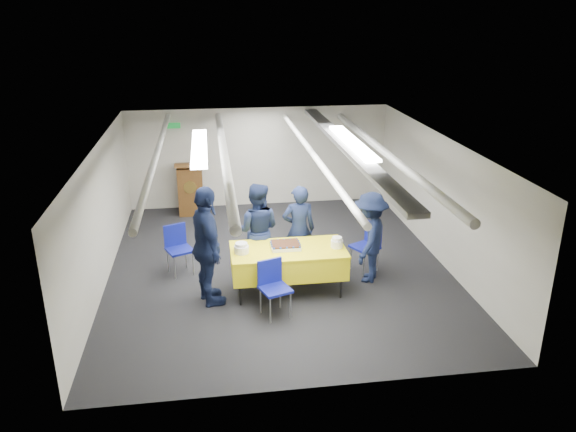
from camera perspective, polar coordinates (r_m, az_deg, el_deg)
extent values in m
plane|color=black|center=(10.27, -1.00, -5.14)|extent=(7.00, 7.00, 0.00)
cube|color=beige|center=(13.15, -2.97, 5.99)|extent=(6.00, 0.02, 2.30)
cube|color=beige|center=(9.93, -18.42, 0.03)|extent=(0.02, 7.00, 2.30)
cube|color=beige|center=(10.60, 15.21, 1.65)|extent=(0.02, 7.00, 2.30)
cube|color=white|center=(9.50, -1.09, 7.39)|extent=(6.00, 7.00, 0.02)
cylinder|color=silver|center=(9.50, -13.21, 6.16)|extent=(0.10, 6.90, 0.10)
cylinder|color=silver|center=(9.47, -6.52, 6.28)|extent=(0.14, 6.90, 0.14)
cylinder|color=silver|center=(9.64, 2.48, 6.40)|extent=(0.10, 6.90, 0.10)
cylinder|color=silver|center=(9.97, 9.89, 6.35)|extent=(0.14, 6.90, 0.14)
cube|color=gray|center=(9.74, 5.99, 7.07)|extent=(0.28, 6.90, 0.08)
cube|color=white|center=(9.44, -9.00, 6.93)|extent=(0.25, 2.60, 0.04)
cube|color=white|center=(9.75, 6.58, 7.48)|extent=(0.25, 2.60, 0.04)
cube|color=#0C591E|center=(12.92, -11.55, 8.98)|extent=(0.30, 0.04, 0.12)
cylinder|color=black|center=(8.97, -4.85, -7.98)|extent=(0.04, 0.04, 0.36)
cylinder|color=black|center=(9.19, 5.39, -7.28)|extent=(0.04, 0.04, 0.36)
cylinder|color=black|center=(9.60, -5.12, -5.98)|extent=(0.04, 0.04, 0.36)
cylinder|color=black|center=(9.80, 4.44, -5.38)|extent=(0.04, 0.04, 0.36)
cube|color=yellow|center=(9.19, 0.01, -4.62)|extent=(1.84, 0.92, 0.39)
cube|color=yellow|center=(9.10, 0.01, -3.43)|extent=(1.86, 0.94, 0.03)
cube|color=white|center=(9.13, -0.26, -3.07)|extent=(0.47, 0.38, 0.06)
cube|color=black|center=(9.11, -0.26, -2.83)|extent=(0.45, 0.36, 0.02)
sphere|color=#103899|center=(8.93, -1.43, -3.33)|extent=(0.04, 0.04, 0.04)
sphere|color=#103899|center=(9.24, -1.68, -2.49)|extent=(0.04, 0.04, 0.04)
sphere|color=#103899|center=(8.94, -0.77, -3.30)|extent=(0.04, 0.04, 0.04)
sphere|color=#103899|center=(9.25, -1.04, -2.45)|extent=(0.04, 0.04, 0.04)
sphere|color=#103899|center=(8.96, -0.11, -3.26)|extent=(0.04, 0.04, 0.04)
sphere|color=#103899|center=(9.26, -0.41, -2.42)|extent=(0.04, 0.04, 0.04)
sphere|color=#103899|center=(8.97, 0.55, -3.22)|extent=(0.04, 0.04, 0.04)
sphere|color=#103899|center=(9.28, 0.23, -2.38)|extent=(0.04, 0.04, 0.04)
sphere|color=#103899|center=(8.98, 1.20, -3.18)|extent=(0.04, 0.04, 0.04)
sphere|color=#103899|center=(9.29, 0.86, -2.35)|extent=(0.04, 0.04, 0.04)
sphere|color=#103899|center=(9.01, -1.61, -3.12)|extent=(0.04, 0.04, 0.04)
sphere|color=#103899|center=(9.06, 1.23, -2.96)|extent=(0.04, 0.04, 0.04)
sphere|color=#103899|center=(9.08, -1.67, -2.91)|extent=(0.04, 0.04, 0.04)
sphere|color=#103899|center=(9.14, 1.14, -2.75)|extent=(0.04, 0.04, 0.04)
sphere|color=#103899|center=(9.16, -1.74, -2.70)|extent=(0.04, 0.04, 0.04)
sphere|color=#103899|center=(9.22, 1.06, -2.54)|extent=(0.04, 0.04, 0.04)
cylinder|color=white|center=(8.96, -4.75, -3.39)|extent=(0.24, 0.24, 0.12)
cylinder|color=white|center=(8.93, -4.76, -2.90)|extent=(0.20, 0.20, 0.05)
cylinder|color=white|center=(9.16, 4.98, -2.81)|extent=(0.20, 0.20, 0.12)
cylinder|color=white|center=(9.13, 5.00, -2.31)|extent=(0.16, 0.16, 0.05)
cube|color=brown|center=(12.85, -9.86, 2.57)|extent=(0.55, 0.45, 1.10)
cube|color=brown|center=(12.65, -10.03, 5.11)|extent=(0.62, 0.53, 0.21)
cylinder|color=gold|center=(12.58, -9.92, 2.89)|extent=(0.28, 0.02, 0.28)
cylinder|color=gray|center=(8.45, -1.81, -9.58)|extent=(0.02, 0.02, 0.43)
cylinder|color=gray|center=(8.58, 0.26, -9.05)|extent=(0.02, 0.02, 0.43)
cylinder|color=gray|center=(8.72, -2.80, -8.58)|extent=(0.02, 0.02, 0.43)
cylinder|color=gray|center=(8.85, -0.79, -8.09)|extent=(0.02, 0.02, 0.43)
cube|color=navy|center=(8.53, -1.30, -7.44)|extent=(0.54, 0.54, 0.04)
cube|color=navy|center=(8.59, -1.88, -5.62)|extent=(0.39, 0.17, 0.40)
cylinder|color=gray|center=(10.15, 6.38, -4.26)|extent=(0.02, 0.02, 0.43)
cylinder|color=gray|center=(9.93, 7.69, -4.92)|extent=(0.02, 0.02, 0.43)
cylinder|color=gray|center=(10.36, 7.79, -3.79)|extent=(0.02, 0.02, 0.43)
cylinder|color=gray|center=(10.14, 9.10, -4.42)|extent=(0.02, 0.02, 0.43)
cube|color=navy|center=(10.05, 7.80, -3.13)|extent=(0.57, 0.57, 0.04)
cube|color=navy|center=(10.09, 8.65, -1.73)|extent=(0.22, 0.37, 0.40)
cylinder|color=gray|center=(9.92, -11.43, -5.19)|extent=(0.02, 0.02, 0.43)
cylinder|color=gray|center=(10.02, -9.61, -4.77)|extent=(0.02, 0.02, 0.43)
cylinder|color=gray|center=(10.21, -12.10, -4.46)|extent=(0.02, 0.02, 0.43)
cylinder|color=gray|center=(10.31, -10.32, -4.07)|extent=(0.02, 0.02, 0.43)
cube|color=navy|center=(10.02, -10.95, -3.40)|extent=(0.55, 0.55, 0.04)
cube|color=navy|center=(10.10, -11.42, -1.88)|extent=(0.38, 0.19, 0.40)
imported|color=black|center=(9.78, 1.11, -1.38)|extent=(0.59, 0.39, 1.60)
imported|color=black|center=(9.67, -3.18, -1.43)|extent=(0.94, 0.81, 1.68)
imported|color=black|center=(8.76, -8.20, -3.11)|extent=(0.75, 1.22, 1.94)
imported|color=black|center=(9.59, 8.32, -2.16)|extent=(1.00, 1.17, 1.58)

